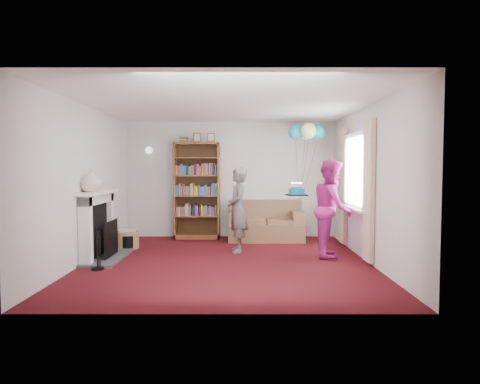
{
  "coord_description": "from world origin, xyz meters",
  "views": [
    {
      "loc": [
        0.21,
        -6.81,
        1.5
      ],
      "look_at": [
        0.2,
        0.6,
        1.08
      ],
      "focal_mm": 32.0,
      "sensor_mm": 36.0,
      "label": 1
    }
  ],
  "objects_px": {
    "sofa": "(266,225)",
    "birthday_cake": "(297,192)",
    "bookcase": "(197,192)",
    "person_striped": "(238,210)",
    "person_magenta": "(332,208)"
  },
  "relations": [
    {
      "from": "person_striped",
      "to": "birthday_cake",
      "type": "height_order",
      "value": "person_striped"
    },
    {
      "from": "bookcase",
      "to": "person_striped",
      "type": "bearing_deg",
      "value": -59.96
    },
    {
      "from": "sofa",
      "to": "birthday_cake",
      "type": "relative_size",
      "value": 4.55
    },
    {
      "from": "sofa",
      "to": "person_magenta",
      "type": "height_order",
      "value": "person_magenta"
    },
    {
      "from": "person_magenta",
      "to": "birthday_cake",
      "type": "relative_size",
      "value": 4.87
    },
    {
      "from": "sofa",
      "to": "person_magenta",
      "type": "distance_m",
      "value": 2.02
    },
    {
      "from": "bookcase",
      "to": "birthday_cake",
      "type": "height_order",
      "value": "bookcase"
    },
    {
      "from": "person_striped",
      "to": "person_magenta",
      "type": "bearing_deg",
      "value": 71.43
    },
    {
      "from": "person_magenta",
      "to": "birthday_cake",
      "type": "height_order",
      "value": "person_magenta"
    },
    {
      "from": "birthday_cake",
      "to": "person_magenta",
      "type": "bearing_deg",
      "value": -11.07
    },
    {
      "from": "bookcase",
      "to": "person_magenta",
      "type": "height_order",
      "value": "bookcase"
    },
    {
      "from": "person_striped",
      "to": "birthday_cake",
      "type": "relative_size",
      "value": 4.46
    },
    {
      "from": "person_striped",
      "to": "bookcase",
      "type": "bearing_deg",
      "value": -155.19
    },
    {
      "from": "sofa",
      "to": "birthday_cake",
      "type": "distance_m",
      "value": 1.79
    },
    {
      "from": "bookcase",
      "to": "person_magenta",
      "type": "xyz_separation_m",
      "value": [
        2.48,
        -1.9,
        -0.17
      ]
    }
  ]
}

